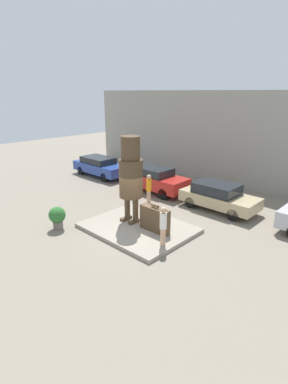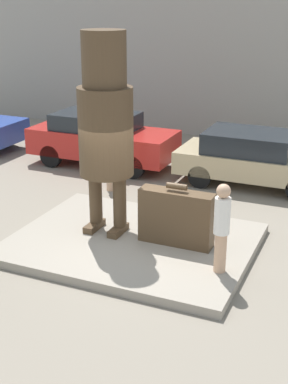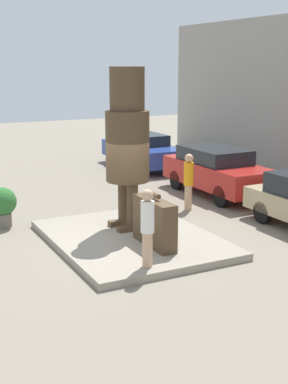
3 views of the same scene
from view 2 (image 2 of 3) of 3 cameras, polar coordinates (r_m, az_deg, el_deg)
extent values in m
plane|color=gray|center=(11.42, -1.20, -5.84)|extent=(60.00, 60.00, 0.00)
cube|color=gray|center=(11.38, -1.21, -5.42)|extent=(4.97, 3.87, 0.18)
cube|color=gray|center=(19.79, 11.24, 14.68)|extent=(28.00, 0.60, 6.43)
cube|color=#4C3823|center=(11.83, -5.31, -3.62)|extent=(0.22, 0.65, 0.14)
cube|color=#4C3823|center=(11.58, -2.77, -4.10)|extent=(0.22, 0.65, 0.14)
cylinder|color=#4C3823|center=(11.66, -5.18, -0.55)|extent=(0.29, 0.29, 1.14)
cylinder|color=#4C3823|center=(11.41, -2.61, -0.97)|extent=(0.29, 0.29, 1.14)
cylinder|color=#4C3823|center=(11.09, -4.09, 6.44)|extent=(1.14, 1.14, 1.84)
cylinder|color=#4C3823|center=(10.83, -4.29, 14.00)|extent=(0.90, 0.90, 1.10)
cube|color=#4C3823|center=(10.94, 3.46, -2.75)|extent=(1.54, 0.40, 1.15)
cylinder|color=#4C3823|center=(10.69, 3.53, 0.61)|extent=(0.42, 0.12, 0.12)
cylinder|color=tan|center=(10.01, 8.13, -6.39)|extent=(0.22, 0.22, 0.78)
cylinder|color=white|center=(9.71, 8.35, -2.52)|extent=(0.29, 0.29, 0.69)
sphere|color=tan|center=(9.53, 8.49, 0.10)|extent=(0.26, 0.26, 0.26)
cylinder|color=black|center=(19.61, -14.29, 5.84)|extent=(0.68, 0.18, 0.68)
cube|color=#B2231E|center=(16.66, -4.39, 5.34)|extent=(4.51, 1.83, 0.79)
cube|color=#1E2328|center=(16.61, -5.14, 7.55)|extent=(2.48, 1.65, 0.49)
cylinder|color=black|center=(16.91, 1.16, 4.23)|extent=(0.69, 0.18, 0.69)
cylinder|color=black|center=(15.46, -1.18, 2.67)|extent=(0.69, 0.18, 0.69)
cylinder|color=black|center=(18.12, -7.07, 5.18)|extent=(0.69, 0.18, 0.69)
cylinder|color=black|center=(16.77, -9.91, 3.79)|extent=(0.69, 0.18, 0.69)
cube|color=tan|center=(15.19, 11.80, 3.03)|extent=(4.28, 1.89, 0.62)
cube|color=#1E2328|center=(15.07, 11.16, 5.28)|extent=(2.35, 1.71, 0.57)
cylinder|color=black|center=(16.37, 7.84, 3.40)|extent=(0.64, 0.18, 0.64)
cylinder|color=black|center=(14.80, 5.98, 1.64)|extent=(0.64, 0.18, 0.64)
cylinder|color=tan|center=(14.53, -3.59, 1.69)|extent=(0.23, 0.23, 0.80)
cylinder|color=orange|center=(14.31, -3.66, 4.58)|extent=(0.30, 0.30, 0.71)
sphere|color=tan|center=(14.18, -3.70, 6.49)|extent=(0.27, 0.27, 0.27)
camera|label=1|loc=(5.10, 117.24, 5.86)|focal=28.00mm
camera|label=3|loc=(8.28, 86.27, -2.84)|focal=50.00mm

